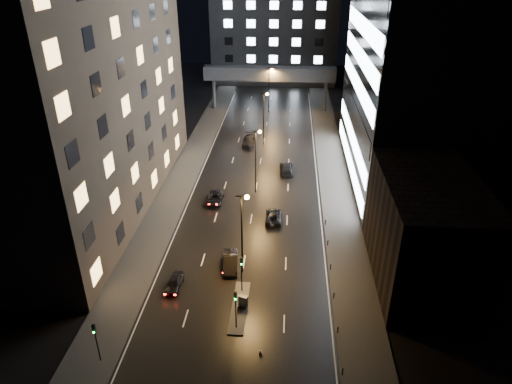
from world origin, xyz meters
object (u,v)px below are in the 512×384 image
car_away_a (174,283)px  car_toward_b (286,168)px  car_away_c (215,198)px  utility_cabinet (243,301)px  car_toward_a (274,216)px  car_away_b (230,262)px  car_away_d (249,141)px

car_away_a → car_toward_b: 33.03m
car_away_c → utility_cabinet: size_ratio=3.49×
utility_cabinet → car_toward_a: bearing=102.2°
car_away_b → utility_cabinet: car_away_b is taller
car_away_d → car_toward_b: car_away_d is taller
car_toward_b → utility_cabinet: car_toward_b is taller
car_away_d → car_toward_b: size_ratio=1.05×
car_away_a → car_away_c: 19.84m
car_away_c → car_toward_b: (10.35, 11.05, 0.12)m
car_away_c → car_away_d: size_ratio=0.85×
car_away_b → car_away_a: bearing=-151.0°
car_away_c → car_toward_a: (8.88, -4.60, -0.01)m
car_away_b → utility_cabinet: 7.08m
car_away_b → car_away_d: size_ratio=0.83×
car_away_a → car_toward_b: (11.80, 30.85, 0.15)m
car_toward_a → utility_cabinet: utility_cabinet is taller
car_toward_a → car_away_b: bearing=66.5°
car_away_b → utility_cabinet: (2.20, -6.73, 0.06)m
car_away_d → car_toward_a: (5.86, -27.58, -0.17)m
car_away_a → utility_cabinet: (7.91, -2.66, 0.20)m
car_toward_a → car_toward_b: (1.48, 15.65, 0.13)m
utility_cabinet → car_away_c: bearing=126.0°
car_away_c → utility_cabinet: utility_cabinet is taller
car_away_b → utility_cabinet: size_ratio=3.43×
car_away_c → car_toward_b: size_ratio=0.89×
car_away_a → car_toward_a: 18.37m
car_away_d → utility_cabinet: bearing=-84.9°
car_away_b → car_away_c: car_away_b is taller
car_toward_b → car_toward_a: bearing=81.8°
car_away_b → car_away_d: 38.72m
car_away_b → car_away_d: (-1.24, 38.70, 0.04)m
car_away_a → car_toward_a: bearing=58.1°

